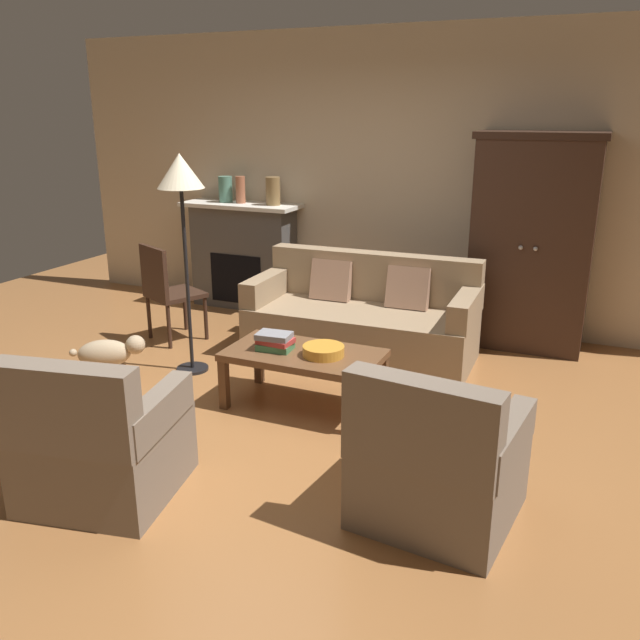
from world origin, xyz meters
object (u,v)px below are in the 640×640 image
armoire (532,243)px  floor_lamp (181,185)px  book_stack (275,341)px  armchair_near_right (437,465)px  mantel_vase_jade (225,189)px  side_chair_wooden (166,287)px  fireplace (244,255)px  dog (109,354)px  couch (363,321)px  mantel_vase_bronze (273,191)px  armchair_near_left (99,445)px  coffee_table (304,359)px  fruit_bowl (323,351)px  mantel_vase_terracotta (240,190)px

armoire → floor_lamp: armoire is taller
book_stack → armchair_near_right: size_ratio=0.29×
armoire → mantel_vase_jade: 3.15m
side_chair_wooden → armoire: bearing=21.7°
fireplace → armchair_near_right: size_ratio=1.43×
dog → couch: bearing=40.7°
armoire → mantel_vase_bronze: size_ratio=6.67×
mantel_vase_jade → mantel_vase_bronze: size_ratio=0.95×
armchair_near_left → couch: bearing=78.0°
side_chair_wooden → floor_lamp: bearing=-41.1°
couch → side_chair_wooden: (-1.77, -0.36, 0.19)m
couch → mantel_vase_jade: bearing=154.3°
armoire → coffee_table: armoire is taller
mantel_vase_bronze → floor_lamp: floor_lamp is taller
fruit_bowl → armchair_near_left: armchair_near_left is taller
book_stack → side_chair_wooden: 1.75m
book_stack → armchair_near_left: 1.51m
coffee_table → book_stack: (-0.21, -0.04, 0.12)m
mantel_vase_jade → armchair_near_left: size_ratio=0.30×
couch → mantel_vase_jade: 2.29m
fruit_bowl → fireplace: bearing=131.3°
mantel_vase_jade → mantel_vase_bronze: bearing=0.0°
armchair_near_right → dog: (-2.78, 0.75, -0.07)m
mantel_vase_jade → side_chair_wooden: 1.47m
fruit_bowl → side_chair_wooden: (-1.90, 0.80, 0.06)m
armoire → mantel_vase_bronze: armoire is taller
fruit_bowl → armchair_near_left: bearing=-114.8°
armchair_near_right → book_stack: bearing=146.5°
coffee_table → armchair_near_left: 1.60m
mantel_vase_jade → armchair_near_right: bearing=-44.7°
fireplace → coffee_table: bearing=-51.1°
coffee_table → book_stack: book_stack is taller
mantel_vase_jade → mantel_vase_terracotta: bearing=0.0°
coffee_table → mantel_vase_jade: bearing=132.1°
mantel_vase_jade → floor_lamp: (0.71, -1.79, 0.26)m
fruit_bowl → floor_lamp: 1.70m
dog → armchair_near_left: bearing=-50.9°
fireplace → coffee_table: size_ratio=1.15×
fireplace → mantel_vase_terracotta: size_ratio=4.58×
mantel_vase_jade → armchair_near_left: bearing=-69.6°
couch → armchair_near_left: (-0.56, -2.65, -0.00)m
book_stack → mantel_vase_jade: size_ratio=0.97×
book_stack → mantel_vase_jade: mantel_vase_jade is taller
fireplace → armchair_near_left: size_ratio=1.40×
floor_lamp → book_stack: bearing=-18.0°
mantel_vase_jade → side_chair_wooden: bearing=-85.1°
coffee_table → floor_lamp: (-1.14, 0.26, 1.15)m
couch → coffee_table: size_ratio=1.76×
coffee_table → side_chair_wooden: 1.92m
fruit_bowl → armchair_near_left: (-0.69, -1.49, -0.14)m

